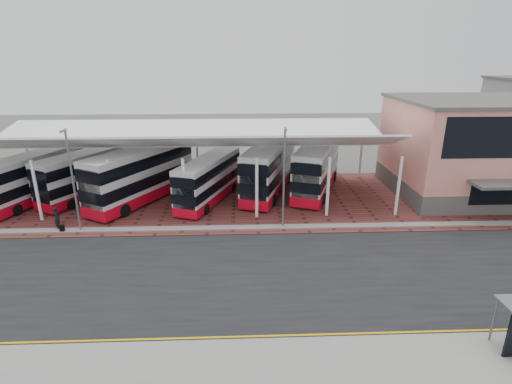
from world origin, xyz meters
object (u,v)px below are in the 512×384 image
terminal (492,147)px  bus_5 (317,167)px  bus_2 (141,175)px  bus_3 (209,180)px  pedestrian (57,218)px  bus_0 (34,178)px  bus_4 (269,168)px  bus_1 (89,174)px

terminal → bus_5: size_ratio=1.54×
terminal → bus_2: bearing=-178.4°
terminal → bus_3: (-27.27, -1.37, -2.55)m
bus_3 → pedestrian: 13.03m
terminal → bus_3: size_ratio=1.80×
bus_0 → bus_4: bearing=23.9°
bus_0 → bus_4: bus_4 is taller
bus_2 → bus_5: size_ratio=1.00×
bus_1 → bus_4: size_ratio=0.87×
bus_0 → bus_3: (16.26, -0.69, -0.16)m
terminal → bus_5: terminal is taller
bus_1 → pedestrian: (0.06, -7.74, -1.26)m
bus_4 → bus_5: (4.77, 0.21, -0.02)m
bus_4 → bus_1: bearing=-160.0°
bus_2 → pedestrian: bearing=-100.5°
bus_1 → bus_2: bus_2 is taller
bus_2 → pedestrian: (-5.27, -6.36, -1.54)m
bus_3 → bus_4: bearing=43.1°
bus_2 → bus_5: 16.98m
pedestrian → bus_5: bearing=-91.2°
terminal → pedestrian: (-38.81, -7.33, -3.67)m
bus_1 → bus_4: bus_4 is taller
bus_2 → terminal: bearing=30.7°
terminal → bus_0: terminal is taller
bus_3 → bus_5: bus_5 is taller
bus_2 → bus_4: 12.23m
terminal → bus_4: (-21.47, 1.00, -2.17)m
bus_3 → bus_5: (10.57, 2.58, 0.35)m
terminal → bus_0: bearing=-179.1°
bus_2 → bus_3: size_ratio=1.17×
terminal → bus_0: size_ratio=1.67×
bus_5 → pedestrian: (-22.11, -8.54, -1.47)m
terminal → bus_5: bearing=175.9°
bus_2 → bus_5: bearing=36.4°
bus_0 → pedestrian: size_ratio=5.91×
bus_5 → pedestrian: bus_5 is taller
bus_0 → terminal: bearing=20.4°
bus_0 → bus_1: bearing=32.8°
bus_0 → bus_1: size_ratio=1.04×
bus_5 → pedestrian: bearing=-138.4°
bus_2 → bus_3: (6.27, -0.41, -0.42)m
terminal → pedestrian: bearing=-169.3°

